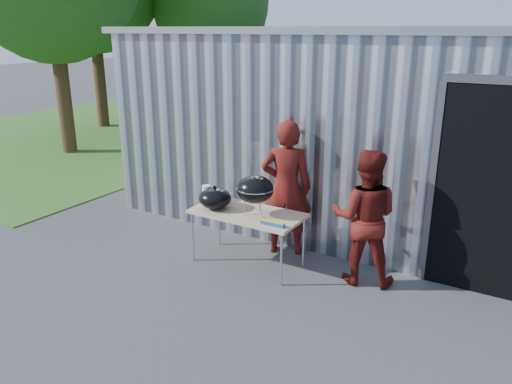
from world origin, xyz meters
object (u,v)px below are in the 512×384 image
Objects in this scene: kettle_grill at (255,185)px; person_bystander at (365,218)px; person_cook at (286,188)px; folding_table at (247,215)px.

person_bystander is (1.36, 0.36, -0.30)m from kettle_grill.
person_bystander is at bearing 144.06° from person_cook.
folding_table is 1.54m from person_bystander.
person_bystander reaches higher than kettle_grill.
person_bystander is at bearing 12.56° from folding_table.
folding_table is at bearing -3.29° from person_bystander.
kettle_grill is 0.55× the size of person_bystander.
person_cook is 1.12× the size of person_bystander.
person_cook is (0.12, 0.63, -0.20)m from kettle_grill.
person_bystander is at bearing 14.94° from kettle_grill.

